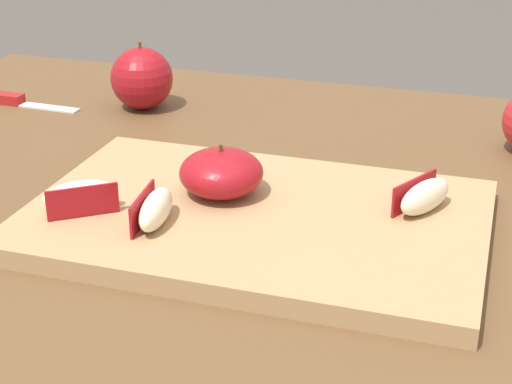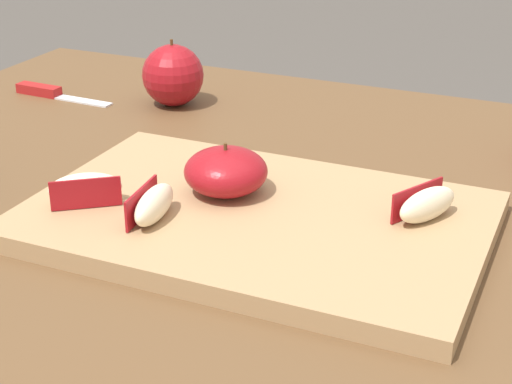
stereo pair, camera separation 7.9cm
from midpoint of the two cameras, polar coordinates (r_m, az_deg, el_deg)
dining_table at (r=0.91m, az=0.28°, el=-7.27°), size 1.10×0.94×0.76m
cutting_board at (r=0.80m, az=2.82°, el=-2.02°), size 0.44×0.29×0.02m
apple_half_skin_up at (r=0.83m, az=0.61°, el=1.39°), size 0.09×0.09×0.05m
apple_wedge_right at (r=0.82m, az=-9.15°, el=0.17°), size 0.07×0.06×0.03m
apple_wedge_front at (r=0.80m, az=14.62°, el=-0.90°), size 0.06×0.08×0.03m
apple_wedge_near_knife at (r=0.77m, az=-4.32°, el=-0.93°), size 0.03×0.07×0.03m
paring_knife at (r=1.23m, az=-12.66°, el=6.82°), size 0.16×0.03×0.01m
whole_apple_red_delicious at (r=1.15m, az=-3.86°, el=8.10°), size 0.09×0.09×0.09m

